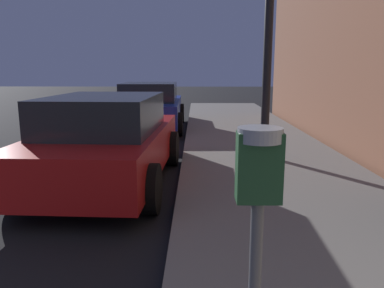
# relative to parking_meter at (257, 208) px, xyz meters

# --- Properties ---
(parking_meter) EXTENTS (0.19, 0.19, 1.44)m
(parking_meter) POSITION_rel_parking_meter_xyz_m (0.00, 0.00, 0.00)
(parking_meter) COLOR #59595B
(parking_meter) RESTS_ON sidewalk
(car_red) EXTENTS (2.15, 4.08, 1.43)m
(car_red) POSITION_rel_parking_meter_xyz_m (-1.68, 4.26, -0.52)
(car_red) COLOR maroon
(car_red) RESTS_ON ground
(car_blue) EXTENTS (2.09, 4.34, 1.43)m
(car_blue) POSITION_rel_parking_meter_xyz_m (-1.68, 9.99, -0.53)
(car_blue) COLOR navy
(car_blue) RESTS_ON ground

